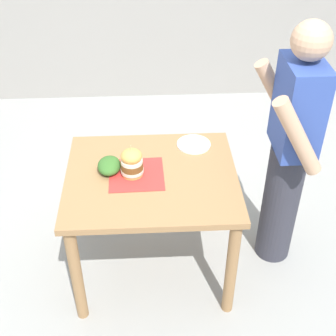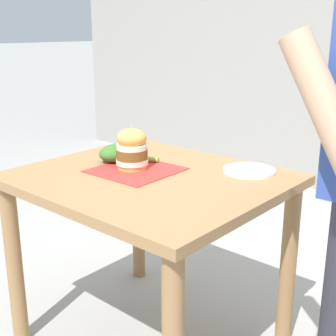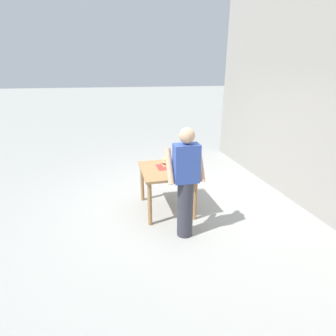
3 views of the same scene
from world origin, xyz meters
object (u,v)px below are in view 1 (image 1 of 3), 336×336
side_salad (109,166)px  pickle_spear (131,160)px  diner_across_table (290,150)px  sandwich (132,162)px  side_plate_with_forks (194,144)px  patio_table (152,192)px

side_salad → pickle_spear: bearing=121.9°
pickle_spear → diner_across_table: diner_across_table is taller
side_salad → diner_across_table: size_ratio=0.11×
sandwich → side_plate_with_forks: size_ratio=0.95×
patio_table → diner_across_table: diner_across_table is taller
sandwich → pickle_spear: sandwich is taller
sandwich → side_salad: size_ratio=1.16×
patio_table → sandwich: bearing=-96.4°
patio_table → diner_across_table: (-0.09, 0.85, 0.22)m
patio_table → diner_across_table: 0.88m
side_plate_with_forks → diner_across_table: 0.61m
sandwich → pickle_spear: 0.14m
pickle_spear → side_salad: (0.08, -0.13, 0.02)m
side_plate_with_forks → patio_table: bearing=-42.8°
patio_table → diner_across_table: bearing=96.1°
pickle_spear → diner_across_table: size_ratio=0.04×
diner_across_table → sandwich: bearing=-85.4°
sandwich → diner_across_table: 0.97m
pickle_spear → side_salad: 0.16m
pickle_spear → diner_across_table: (0.05, 0.97, 0.08)m
patio_table → sandwich: (-0.01, -0.11, 0.22)m
side_plate_with_forks → diner_across_table: bearing=69.1°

